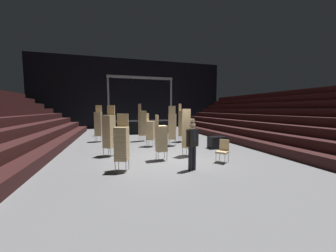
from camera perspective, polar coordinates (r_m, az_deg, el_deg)
name	(u,v)px	position (r m, az deg, el deg)	size (l,w,h in m)	color
ground_plane	(170,159)	(8.66, 0.52, -10.02)	(22.00, 30.00, 0.10)	slate
arena_end_wall	(133,94)	(23.20, -10.34, 9.47)	(22.00, 0.30, 8.00)	black
bleacher_bank_right	(291,116)	(13.77, 32.95, 2.59)	(6.00, 24.00, 3.60)	black
stage_riser	(140,126)	(17.99, -8.45, 0.07)	(5.97, 2.64, 5.02)	black
man_with_tie	(192,143)	(6.86, 7.34, -4.97)	(0.56, 0.37, 1.78)	black
chair_stack_front_left	(183,123)	(12.78, 4.38, 0.93)	(0.62, 0.62, 2.56)	#B2B5BA
chair_stack_front_right	(122,143)	(6.90, -13.71, -4.92)	(0.56, 0.56, 2.05)	#B2B5BA
chair_stack_mid_left	(109,131)	(9.28, -17.27, -1.40)	(0.61, 0.61, 2.39)	#B2B5BA
chair_stack_mid_right	(161,138)	(8.15, -2.06, -3.54)	(0.45, 0.45, 1.96)	#B2B5BA
chair_stack_mid_centre	(150,130)	(11.21, -5.29, -1.18)	(0.60, 0.60, 1.96)	#B2B5BA
chair_stack_rear_left	(188,133)	(8.92, 6.08, -2.00)	(0.62, 0.62, 2.22)	#B2B5BA
chair_stack_rear_right	(98,124)	(13.60, -20.15, 0.70)	(0.52, 0.52, 2.48)	#B2B5BA
chair_stack_rear_centre	(142,123)	(13.12, -7.71, 1.01)	(0.54, 0.54, 2.56)	#B2B5BA
chair_stack_aisle_left	(172,126)	(11.36, 1.32, -0.01)	(0.58, 0.58, 2.39)	#B2B5BA
equipment_road_case	(217,142)	(11.11, 14.42, -4.78)	(0.90, 0.60, 0.66)	black
loose_chair_near_man	(223,150)	(8.25, 16.18, -6.81)	(0.61, 0.61, 0.95)	#B2B5BA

